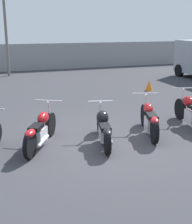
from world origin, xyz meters
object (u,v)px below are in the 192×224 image
object	(u,v)px
motorcycle_slot_1	(41,130)
motorcycle_slot_2	(104,128)
light_pole_left	(4,4)
motorcycle_slot_3	(149,119)
motorcycle_slot_4	(191,111)
traffic_cone_far	(149,85)

from	to	relation	value
motorcycle_slot_1	motorcycle_slot_2	bearing A→B (deg)	17.57
light_pole_left	motorcycle_slot_3	xyz separation A→B (m)	(2.43, -12.12, -3.64)
light_pole_left	motorcycle_slot_2	world-z (taller)	light_pole_left
motorcycle_slot_3	motorcycle_slot_4	xyz separation A→B (m)	(1.49, 0.21, 0.02)
motorcycle_slot_1	motorcycle_slot_3	distance (m)	2.88
motorcycle_slot_1	motorcycle_slot_3	world-z (taller)	motorcycle_slot_3
motorcycle_slot_3	motorcycle_slot_2	bearing A→B (deg)	-153.74
motorcycle_slot_1	motorcycle_slot_4	size ratio (longest dim) A/B	0.95
motorcycle_slot_1	motorcycle_slot_4	bearing A→B (deg)	30.69
light_pole_left	motorcycle_slot_3	world-z (taller)	light_pole_left
motorcycle_slot_1	motorcycle_slot_2	xyz separation A→B (m)	(1.49, -0.33, -0.01)
motorcycle_slot_3	traffic_cone_far	bearing A→B (deg)	78.83
motorcycle_slot_4	traffic_cone_far	size ratio (longest dim) A/B	4.41
motorcycle_slot_2	motorcycle_slot_4	world-z (taller)	motorcycle_slot_4
motorcycle_slot_2	motorcycle_slot_3	distance (m)	1.40
motorcycle_slot_4	motorcycle_slot_1	bearing A→B (deg)	-167.67
light_pole_left	motorcycle_slot_3	size ratio (longest dim) A/B	3.44
motorcycle_slot_2	light_pole_left	bearing A→B (deg)	109.54
motorcycle_slot_4	light_pole_left	bearing A→B (deg)	119.72
traffic_cone_far	motorcycle_slot_4	bearing A→B (deg)	-107.40
motorcycle_slot_1	light_pole_left	bearing A→B (deg)	117.73
motorcycle_slot_3	traffic_cone_far	world-z (taller)	motorcycle_slot_3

